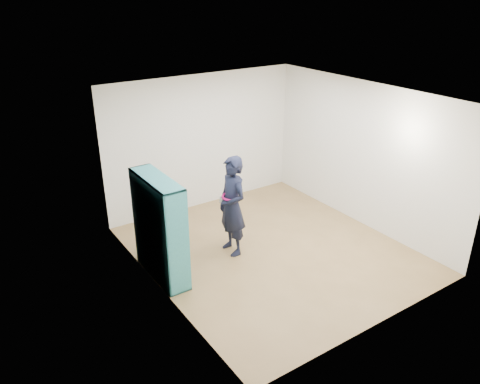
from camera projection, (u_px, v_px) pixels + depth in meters
floor at (272, 250)px, 7.84m from camera, size 4.50×4.50×0.00m
ceiling at (277, 96)px, 6.78m from camera, size 4.50×4.50×0.00m
wall_left at (156, 210)px, 6.29m from camera, size 0.02×4.50×2.60m
wall_right at (363, 155)px, 8.33m from camera, size 0.02×4.50×2.60m
wall_back at (203, 142)px, 9.02m from camera, size 4.00×0.02×2.60m
wall_front at (389, 238)px, 5.60m from camera, size 4.00×0.02×2.60m
bookshelf at (158, 230)px, 6.86m from camera, size 0.35×1.20×1.60m
person at (232, 206)px, 7.48m from camera, size 0.41×0.62×1.67m
smartphone at (221, 200)px, 7.44m from camera, size 0.03×0.09×0.13m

